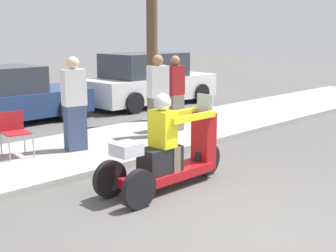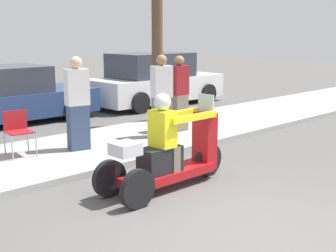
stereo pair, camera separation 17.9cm
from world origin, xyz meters
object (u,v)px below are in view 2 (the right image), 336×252
spectator_near_curb (78,105)px  folding_chair_curbside (18,128)px  parked_car_lot_left (155,81)px  spectator_end_of_line (179,95)px  tree_trunk (157,54)px  motorcycle_trike (169,155)px  spectator_far_back (162,98)px

spectator_near_curb → folding_chair_curbside: bearing=157.8°
folding_chair_curbside → parked_car_lot_left: bearing=27.1°
spectator_end_of_line → tree_trunk: size_ratio=0.51×
motorcycle_trike → spectator_far_back: 3.12m
spectator_near_curb → tree_trunk: bearing=20.5°
tree_trunk → spectator_far_back: bearing=-129.6°
spectator_far_back → folding_chair_curbside: spectator_far_back is taller
tree_trunk → motorcycle_trike: bearing=-130.4°
spectator_end_of_line → spectator_near_curb: size_ratio=0.96×
parked_car_lot_left → tree_trunk: 3.46m
folding_chair_curbside → tree_trunk: size_ratio=0.24×
spectator_end_of_line → parked_car_lot_left: (2.67, 3.79, -0.16)m
motorcycle_trike → spectator_near_curb: bearing=88.3°
motorcycle_trike → folding_chair_curbside: size_ratio=2.89×
spectator_far_back → spectator_near_curb: size_ratio=0.99×
motorcycle_trike → parked_car_lot_left: bearing=49.4°
spectator_end_of_line → folding_chair_curbside: bearing=171.7°
spectator_end_of_line → folding_chair_curbside: spectator_end_of_line is taller
folding_chair_curbside → spectator_far_back: bearing=-13.3°
folding_chair_curbside → parked_car_lot_left: 7.14m
spectator_near_curb → parked_car_lot_left: bearing=34.7°
spectator_end_of_line → tree_trunk: 1.63m
spectator_near_curb → tree_trunk: tree_trunk is taller
spectator_far_back → spectator_near_curb: 1.97m
spectator_far_back → tree_trunk: bearing=50.4°
spectator_far_back → tree_trunk: size_ratio=0.53×
folding_chair_curbside → tree_trunk: bearing=10.2°
spectator_near_curb → spectator_end_of_line: bearing=-2.4°
motorcycle_trike → spectator_near_curb: spectator_near_curb is taller
folding_chair_curbside → tree_trunk: (4.19, 0.76, 1.18)m
parked_car_lot_left → spectator_far_back: bearing=-130.4°
spectator_far_back → tree_trunk: 2.07m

